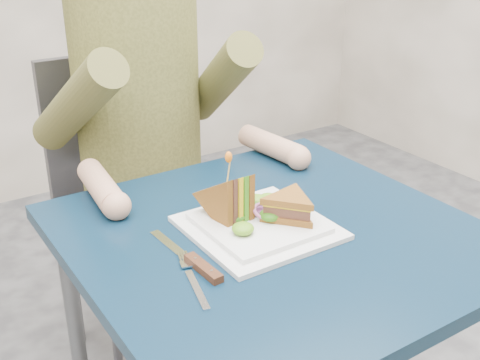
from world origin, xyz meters
TOP-DOWN VIEW (x-y plane):
  - table at (0.00, 0.00)m, footprint 0.75×0.75m
  - chair at (0.00, 0.71)m, footprint 0.42×0.40m
  - diner at (-0.00, 0.59)m, footprint 0.54×0.59m
  - plate at (-0.02, 0.02)m, footprint 0.26×0.26m
  - sandwich_flat at (0.03, -0.00)m, footprint 0.17×0.17m
  - sandwich_upright at (-0.06, 0.07)m, footprint 0.09×0.14m
  - fork at (-0.22, -0.07)m, footprint 0.06×0.18m
  - knife at (-0.19, -0.03)m, footprint 0.03×0.22m
  - toothpick at (-0.06, 0.07)m, footprint 0.01×0.01m
  - toothpick_frill at (-0.06, 0.07)m, footprint 0.01×0.01m
  - lettuce_spill at (-0.02, 0.03)m, footprint 0.15×0.13m
  - onion_ring at (-0.01, 0.03)m, footprint 0.04×0.04m

SIDE VIEW (x-z plane):
  - chair at x=0.00m, z-range 0.08..1.01m
  - table at x=0.00m, z-range 0.29..1.02m
  - fork at x=-0.22m, z-range 0.73..0.74m
  - knife at x=-0.19m, z-range 0.73..0.74m
  - plate at x=-0.02m, z-range 0.73..0.75m
  - lettuce_spill at x=-0.02m, z-range 0.75..0.77m
  - onion_ring at x=-0.01m, z-range 0.75..0.78m
  - sandwich_flat at x=0.03m, z-range 0.75..0.80m
  - sandwich_upright at x=-0.06m, z-range 0.71..0.85m
  - toothpick at x=-0.06m, z-range 0.82..0.88m
  - toothpick_frill at x=-0.06m, z-range 0.87..0.89m
  - diner at x=0.00m, z-range 0.54..1.29m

